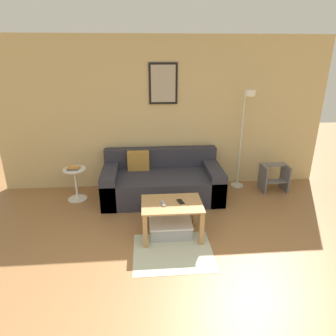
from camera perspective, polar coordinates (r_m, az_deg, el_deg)
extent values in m
cube|color=tan|center=(5.19, -0.82, 10.06)|extent=(5.60, 0.06, 2.55)
cube|color=black|center=(5.07, -0.92, 15.77)|extent=(0.47, 0.02, 0.66)
cube|color=#ADA38E|center=(5.06, -0.91, 15.76)|extent=(0.40, 0.01, 0.59)
cube|color=#B2B79E|center=(3.79, 0.97, -15.71)|extent=(0.96, 0.82, 0.01)
cube|color=#2D2D38|center=(4.97, -1.11, -3.37)|extent=(1.92, 0.98, 0.42)
cube|color=#2D2D38|center=(5.20, -1.41, 2.14)|extent=(1.92, 0.20, 0.32)
cube|color=#2D2D38|center=(4.98, -10.84, -3.01)|extent=(0.24, 0.98, 0.54)
cube|color=#2D2D38|center=(5.07, 8.43, -2.39)|extent=(0.24, 0.98, 0.54)
cube|color=#A87A33|center=(5.04, -5.67, 1.37)|extent=(0.36, 0.14, 0.32)
cube|color=#AD7F4C|center=(3.86, 0.74, -6.84)|extent=(0.78, 0.55, 0.02)
cube|color=#AD7F4C|center=(3.76, -4.38, -11.92)|extent=(0.06, 0.06, 0.45)
cube|color=#AD7F4C|center=(3.82, 6.42, -11.41)|extent=(0.06, 0.06, 0.45)
cube|color=#AD7F4C|center=(4.17, -4.45, -8.34)|extent=(0.06, 0.06, 0.45)
cube|color=#AD7F4C|center=(4.22, 5.21, -7.95)|extent=(0.06, 0.06, 0.45)
cube|color=#9EA3A8|center=(4.09, 0.44, -11.25)|extent=(0.54, 0.42, 0.17)
cube|color=silver|center=(4.04, 0.45, -10.14)|extent=(0.56, 0.45, 0.02)
cylinder|color=silver|center=(5.61, 12.96, -3.20)|extent=(0.22, 0.22, 0.02)
cylinder|color=silver|center=(5.32, 13.71, 5.24)|extent=(0.03, 0.03, 1.70)
cylinder|color=silver|center=(5.06, 14.95, 14.15)|extent=(0.02, 0.23, 0.02)
cylinder|color=white|center=(4.96, 15.35, 13.63)|extent=(0.17, 0.17, 0.09)
cylinder|color=white|center=(5.21, -16.81, -5.60)|extent=(0.31, 0.31, 0.01)
cylinder|color=white|center=(5.10, -17.11, -2.99)|extent=(0.04, 0.04, 0.51)
cylinder|color=white|center=(5.01, -17.43, -0.25)|extent=(0.36, 0.36, 0.02)
cube|color=#4C4C51|center=(5.00, -17.63, -0.12)|extent=(0.18, 0.16, 0.01)
cube|color=#D18438|center=(5.00, -17.56, 0.10)|extent=(0.21, 0.15, 0.01)
cube|color=#99999E|center=(3.83, -0.94, -6.74)|extent=(0.06, 0.15, 0.02)
cube|color=black|center=(3.88, 2.39, -6.42)|extent=(0.10, 0.15, 0.01)
cube|color=slate|center=(5.46, 17.59, -1.86)|extent=(0.03, 0.35, 0.46)
cube|color=slate|center=(5.62, 21.41, -1.68)|extent=(0.03, 0.35, 0.46)
cube|color=slate|center=(5.50, 19.73, -2.37)|extent=(0.37, 0.16, 0.02)
cube|color=slate|center=(5.51, 19.56, 0.61)|extent=(0.37, 0.16, 0.02)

